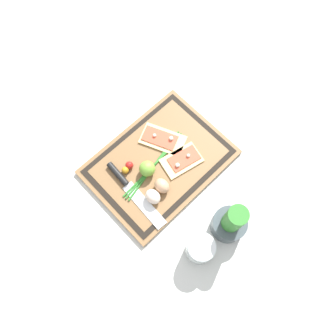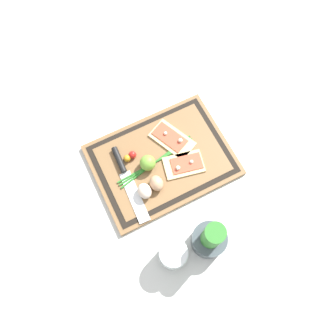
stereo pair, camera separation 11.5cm
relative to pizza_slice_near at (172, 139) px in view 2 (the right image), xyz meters
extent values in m
plane|color=silver|center=(0.07, 0.05, -0.03)|extent=(6.00, 6.00, 0.00)
cube|color=brown|center=(0.07, 0.05, -0.02)|extent=(0.49, 0.37, 0.02)
cube|color=black|center=(0.07, 0.05, -0.01)|extent=(0.46, 0.34, 0.00)
cube|color=brown|center=(0.07, 0.05, -0.01)|extent=(0.42, 0.30, 0.00)
cube|color=#DBBC7F|center=(0.00, 0.00, 0.00)|extent=(0.15, 0.18, 0.01)
cube|color=#D14C33|center=(0.00, -0.01, 0.00)|extent=(0.11, 0.14, 0.00)
sphere|color=silver|center=(-0.02, 0.02, 0.01)|extent=(0.02, 0.02, 0.02)
sphere|color=silver|center=(0.01, -0.03, 0.01)|extent=(0.01, 0.01, 0.01)
cube|color=#DBBC7F|center=(0.01, 0.11, 0.00)|extent=(0.16, 0.12, 0.01)
cube|color=#D14C33|center=(0.00, 0.11, 0.00)|extent=(0.12, 0.08, 0.00)
sphere|color=silver|center=(0.03, 0.11, 0.01)|extent=(0.02, 0.02, 0.02)
sphere|color=silver|center=(-0.02, 0.11, 0.01)|extent=(0.01, 0.01, 0.01)
cube|color=silver|center=(0.22, 0.14, 0.00)|extent=(0.05, 0.19, 0.00)
cylinder|color=black|center=(0.21, -0.01, 0.01)|extent=(0.03, 0.10, 0.02)
ellipsoid|color=tan|center=(0.13, 0.13, 0.02)|extent=(0.05, 0.06, 0.05)
ellipsoid|color=beige|center=(0.18, 0.14, 0.02)|extent=(0.05, 0.06, 0.05)
sphere|color=#70A838|center=(0.12, 0.05, 0.02)|extent=(0.06, 0.06, 0.06)
sphere|color=red|center=(0.16, 0.00, 0.01)|extent=(0.03, 0.03, 0.03)
sphere|color=orange|center=(0.18, 0.00, 0.01)|extent=(0.03, 0.03, 0.03)
cylinder|color=#2D7528|center=(0.09, 0.05, 0.00)|extent=(0.32, 0.03, 0.01)
cylinder|color=#2D7528|center=(0.09, 0.05, 0.00)|extent=(0.31, 0.05, 0.01)
cylinder|color=#2D7528|center=(0.09, 0.05, 0.00)|extent=(0.31, 0.07, 0.01)
cylinder|color=#3D474C|center=(0.06, 0.38, 0.01)|extent=(0.11, 0.11, 0.07)
cylinder|color=#2D7528|center=(0.06, 0.38, 0.10)|extent=(0.06, 0.06, 0.17)
cylinder|color=silver|center=(0.19, 0.37, 0.02)|extent=(0.09, 0.09, 0.10)
cylinder|color=#D16023|center=(0.19, 0.37, -0.01)|extent=(0.08, 0.08, 0.03)
cylinder|color=silver|center=(0.19, 0.37, 0.08)|extent=(0.09, 0.09, 0.01)
camera|label=1|loc=(0.34, 0.38, 1.10)|focal=35.00mm
camera|label=2|loc=(0.24, 0.44, 1.10)|focal=35.00mm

